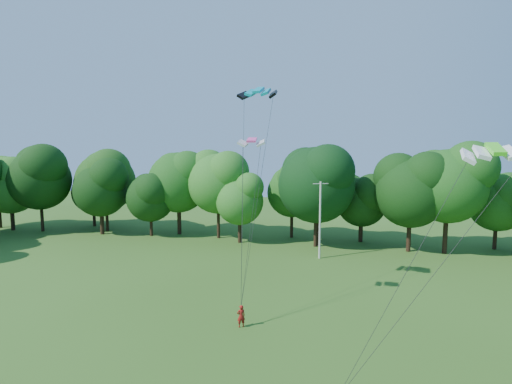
# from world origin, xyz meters

# --- Properties ---
(utility_pole) EXTENTS (1.58, 0.73, 8.40)m
(utility_pole) POSITION_xyz_m (2.67, 29.67, 4.31)
(utility_pole) COLOR beige
(utility_pole) RESTS_ON ground
(kite_flyer_left) EXTENTS (0.67, 0.61, 1.54)m
(kite_flyer_left) POSITION_xyz_m (-0.77, 11.52, 0.77)
(kite_flyer_left) COLOR maroon
(kite_flyer_left) RESTS_ON ground
(kite_teal) EXTENTS (3.06, 1.54, 0.66)m
(kite_teal) POSITION_xyz_m (-1.05, 17.33, 16.45)
(kite_teal) COLOR #0590A9
(kite_teal) RESTS_ON ground
(kite_green) EXTENTS (2.59, 1.28, 0.56)m
(kite_green) POSITION_xyz_m (11.97, 4.98, 12.02)
(kite_green) COLOR #4CE522
(kite_green) RESTS_ON ground
(kite_pink) EXTENTS (2.06, 1.18, 0.39)m
(kite_pink) POSITION_xyz_m (-0.87, 14.67, 12.59)
(kite_pink) COLOR #FF46A5
(kite_pink) RESTS_ON ground
(tree_back_west) EXTENTS (9.19, 9.19, 13.36)m
(tree_back_west) POSITION_xyz_m (-28.40, 36.28, 8.34)
(tree_back_west) COLOR #3A2317
(tree_back_west) RESTS_ON ground
(tree_back_center) EXTENTS (10.09, 10.09, 14.67)m
(tree_back_center) POSITION_xyz_m (1.67, 34.83, 9.16)
(tree_back_center) COLOR black
(tree_back_center) RESTS_ON ground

